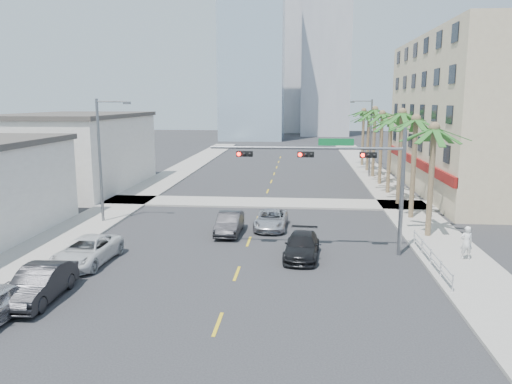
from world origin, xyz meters
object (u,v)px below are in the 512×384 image
car_lane_center (271,220)px  pedestrian (466,243)px  car_lane_left (229,223)px  car_parked_mid (39,284)px  car_lane_right (302,246)px  car_parked_far (87,251)px  traffic_signal_mast (346,168)px

car_lane_center → pedestrian: 12.92m
car_lane_left → car_lane_center: (2.72, 1.65, -0.08)m
car_lane_center → car_parked_mid: bearing=-122.5°
car_lane_center → car_lane_right: car_lane_right is taller
car_parked_far → car_lane_right: (11.79, 2.21, -0.05)m
car_lane_left → pedestrian: bearing=-18.2°
traffic_signal_mast → car_parked_mid: bearing=-149.7°
car_parked_mid → car_lane_center: (9.58, 13.75, -0.14)m
car_lane_left → car_lane_center: bearing=31.6°
traffic_signal_mast → car_lane_center: traffic_signal_mast is taller
traffic_signal_mast → car_lane_center: bearing=129.7°
car_parked_mid → car_lane_left: bearing=59.0°
car_parked_mid → car_lane_center: size_ratio=1.02×
car_parked_far → car_lane_left: car_parked_far is taller
traffic_signal_mast → car_lane_left: bearing=152.2°
car_parked_far → pedestrian: bearing=9.2°
car_lane_left → car_lane_right: (4.87, -4.72, -0.05)m
car_lane_right → pedestrian: (9.10, 0.02, 0.42)m
traffic_signal_mast → car_lane_left: traffic_signal_mast is taller
car_lane_left → car_parked_far: bearing=-134.6°
pedestrian → car_lane_right: bearing=-5.8°
car_parked_far → car_lane_left: 9.79m
pedestrian → car_parked_far: bearing=0.2°
car_parked_mid → pedestrian: bearing=18.1°
car_parked_far → pedestrian: pedestrian is taller
car_lane_right → car_lane_left: bearing=140.0°
car_parked_far → car_lane_center: car_parked_far is taller
car_parked_mid → car_lane_right: size_ratio=1.02×
pedestrian → car_lane_left: bearing=-24.5°
car_lane_right → car_parked_far: bearing=-165.3°
car_lane_left → car_lane_center: size_ratio=0.94×
traffic_signal_mast → car_lane_right: bearing=-159.9°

